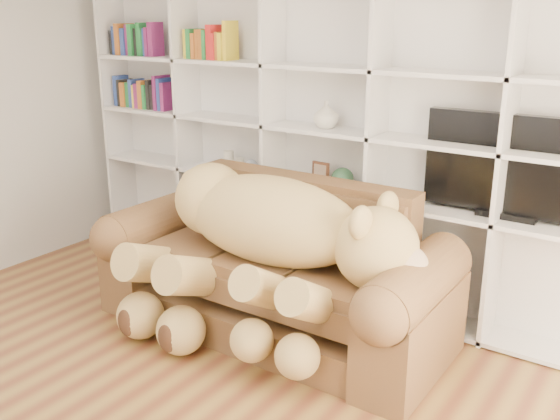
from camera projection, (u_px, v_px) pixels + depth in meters
The scene contains 12 objects.
wall_back at pixel (336, 119), 4.72m from camera, with size 5.00×0.02×2.70m, color silver.
bookshelf at pixel (300, 125), 4.75m from camera, with size 4.43×0.35×2.40m.
sofa at pixel (276, 276), 4.31m from camera, with size 2.41×1.04×1.01m.
teddy_bear at pixel (264, 240), 4.02m from camera, with size 1.95×1.03×1.13m.
throw_pillow at pixel (222, 207), 4.66m from camera, with size 0.44×0.14×0.44m, color #540E23.
tv at pixel (513, 167), 3.92m from camera, with size 1.12×0.18×0.66m.
picture_frame at pixel (321, 174), 4.69m from camera, with size 0.14×0.03×0.18m, color #522D1C.
green_vase at pixel (342, 179), 4.59m from camera, with size 0.17×0.17×0.17m, color #2A5335.
figurine_tall at pixel (229, 161), 5.17m from camera, with size 0.08×0.08×0.17m, color silver.
figurine_short at pixel (240, 165), 5.11m from camera, with size 0.07×0.07×0.12m, color silver.
snow_globe at pixel (251, 167), 5.05m from camera, with size 0.12×0.12×0.12m, color silver.
shelf_vase at pixel (326, 115), 4.53m from camera, with size 0.19×0.19×0.20m, color beige.
Camera 1 is at (2.29, -1.63, 2.13)m, focal length 40.00 mm.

